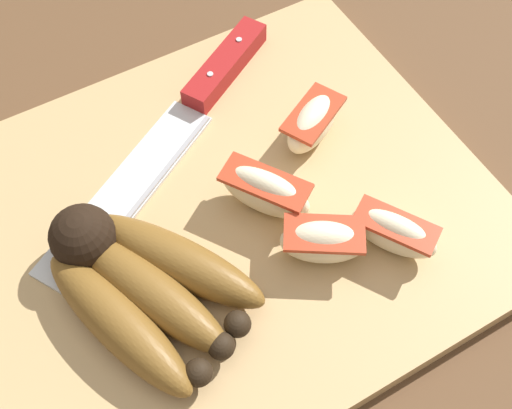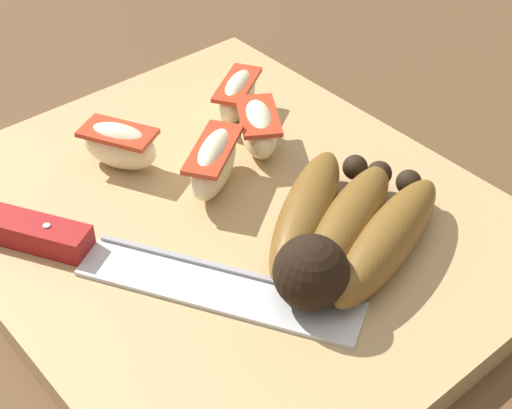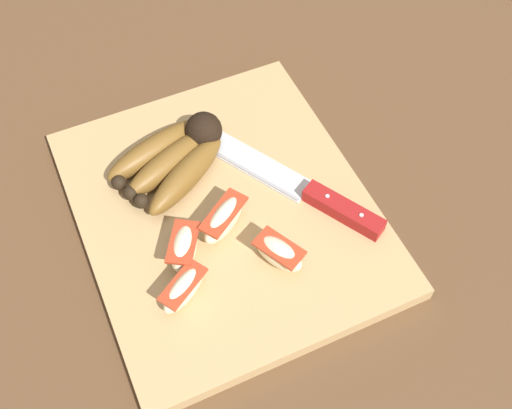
{
  "view_description": "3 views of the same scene",
  "coord_description": "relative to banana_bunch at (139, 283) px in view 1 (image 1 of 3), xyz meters",
  "views": [
    {
      "loc": [
        0.1,
        0.21,
        0.42
      ],
      "look_at": [
        -0.02,
        0.0,
        0.04
      ],
      "focal_mm": 45.2,
      "sensor_mm": 36.0,
      "label": 1
    },
    {
      "loc": [
        0.32,
        -0.26,
        0.37
      ],
      "look_at": [
        0.02,
        -0.0,
        0.03
      ],
      "focal_mm": 54.37,
      "sensor_mm": 36.0,
      "label": 2
    },
    {
      "loc": [
        -0.39,
        0.12,
        0.63
      ],
      "look_at": [
        -0.03,
        -0.04,
        0.04
      ],
      "focal_mm": 44.2,
      "sensor_mm": 36.0,
      "label": 3
    }
  ],
  "objects": [
    {
      "name": "apple_wedge_far",
      "position": [
        -0.17,
        -0.06,
        0.0
      ],
      "size": [
        0.06,
        0.05,
        0.04
      ],
      "color": "beige",
      "rests_on": "cutting_board"
    },
    {
      "name": "apple_wedge_near",
      "position": [
        -0.12,
        0.03,
        0.0
      ],
      "size": [
        0.06,
        0.05,
        0.04
      ],
      "color": "beige",
      "rests_on": "cutting_board"
    },
    {
      "name": "apple_wedge_middle",
      "position": [
        -0.11,
        -0.02,
        0.0
      ],
      "size": [
        0.06,
        0.07,
        0.04
      ],
      "color": "beige",
      "rests_on": "cutting_board"
    },
    {
      "name": "ground_plane",
      "position": [
        -0.08,
        -0.02,
        -0.04
      ],
      "size": [
        6.0,
        6.0,
        0.0
      ],
      "primitive_type": "plane",
      "color": "brown"
    },
    {
      "name": "cutting_board",
      "position": [
        -0.08,
        -0.03,
        -0.03
      ],
      "size": [
        0.39,
        0.33,
        0.02
      ],
      "primitive_type": "cube",
      "color": "tan",
      "rests_on": "ground_plane"
    },
    {
      "name": "chefs_knife",
      "position": [
        -0.1,
        -0.13,
        -0.01
      ],
      "size": [
        0.26,
        0.17,
        0.02
      ],
      "color": "silver",
      "rests_on": "cutting_board"
    },
    {
      "name": "banana_bunch",
      "position": [
        0.0,
        0.0,
        0.0
      ],
      "size": [
        0.14,
        0.16,
        0.05
      ],
      "color": "black",
      "rests_on": "cutting_board"
    },
    {
      "name": "apple_wedge_extra",
      "position": [
        -0.17,
        0.05,
        -0.0
      ],
      "size": [
        0.05,
        0.06,
        0.03
      ],
      "color": "beige",
      "rests_on": "cutting_board"
    }
  ]
}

